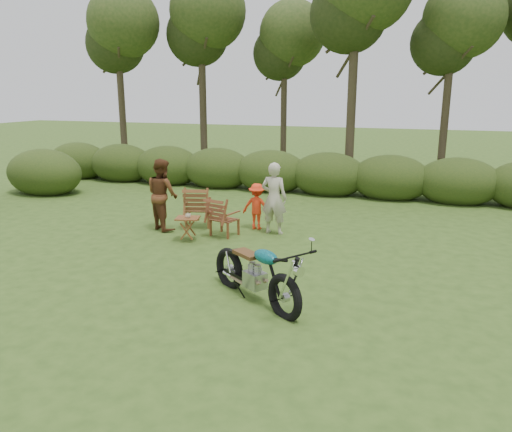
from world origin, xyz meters
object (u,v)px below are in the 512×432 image
(lawn_chair_left, at_px, (199,226))
(child, at_px, (257,229))
(motorcycle, at_px, (255,300))
(adult_b, at_px, (164,229))
(lawn_chair_right, at_px, (225,235))
(adult_a, at_px, (274,233))
(cup, at_px, (188,216))
(side_table, at_px, (188,229))

(lawn_chair_left, xyz_separation_m, child, (1.48, 0.24, 0.00))
(motorcycle, distance_m, adult_b, 4.90)
(motorcycle, height_order, adult_b, adult_b)
(motorcycle, distance_m, child, 4.35)
(lawn_chair_right, height_order, adult_b, adult_b)
(adult_a, height_order, adult_b, adult_b)
(lawn_chair_left, bearing_deg, lawn_chair_right, 133.19)
(cup, distance_m, adult_b, 1.42)
(child, bearing_deg, adult_b, 17.68)
(adult_a, bearing_deg, lawn_chair_left, 1.63)
(cup, bearing_deg, lawn_chair_left, 105.57)
(motorcycle, distance_m, cup, 3.68)
(lawn_chair_right, height_order, child, child)
(cup, distance_m, adult_a, 2.15)
(lawn_chair_right, xyz_separation_m, child, (0.53, 0.80, 0.00))
(side_table, distance_m, child, 1.90)
(adult_b, distance_m, child, 2.32)
(lawn_chair_left, height_order, child, child)
(lawn_chair_right, distance_m, lawn_chair_left, 1.10)
(adult_b, xyz_separation_m, child, (2.18, 0.78, 0.00))
(cup, bearing_deg, adult_b, 145.24)
(adult_b, bearing_deg, child, -128.03)
(lawn_chair_left, xyz_separation_m, cup, (0.35, -1.27, 0.60))
(lawn_chair_right, bearing_deg, adult_a, -138.51)
(side_table, height_order, adult_a, adult_a)
(lawn_chair_left, bearing_deg, motorcycle, 110.46)
(lawn_chair_right, height_order, adult_a, adult_a)
(adult_a, bearing_deg, side_table, 38.36)
(motorcycle, bearing_deg, lawn_chair_right, 155.15)
(motorcycle, distance_m, side_table, 3.68)
(cup, height_order, adult_a, adult_a)
(motorcycle, height_order, lawn_chair_right, motorcycle)
(side_table, relative_size, adult_a, 0.32)
(lawn_chair_right, distance_m, adult_a, 1.19)
(lawn_chair_left, height_order, adult_a, adult_a)
(side_table, height_order, adult_b, adult_b)
(adult_a, height_order, child, adult_a)
(motorcycle, distance_m, lawn_chair_right, 3.84)
(side_table, bearing_deg, cup, -42.33)
(side_table, bearing_deg, lawn_chair_left, 104.65)
(adult_a, distance_m, adult_b, 2.75)
(side_table, distance_m, cup, 0.33)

